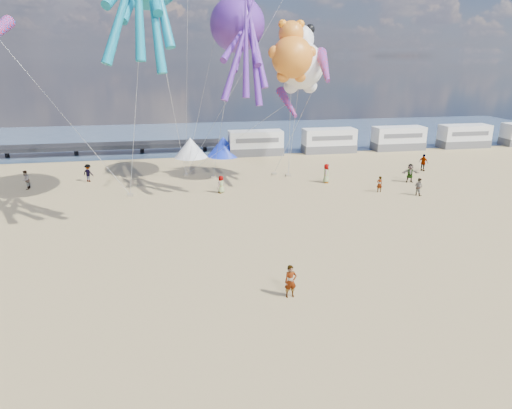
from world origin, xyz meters
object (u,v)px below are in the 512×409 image
beachgoer_2 (88,173)px  beachgoer_5 (379,184)px  motorhome_0 (256,143)px  beachgoer_4 (410,173)px  tent_white (191,148)px  sandbag_a (130,195)px  beachgoer_0 (221,184)px  sandbag_b (213,177)px  kite_panda (301,66)px  tent_blue (223,146)px  standing_person (291,281)px  motorhome_2 (398,138)px  motorhome_3 (464,136)px  kite_octopus_purple (237,25)px  motorhome_1 (329,141)px  sandbag_c (288,175)px  beachgoer_7 (419,187)px  windsock_mid (324,66)px  sandbag_d (274,174)px  windsock_right (288,103)px  beachgoer_1 (26,180)px  kite_teddy_orange (292,57)px  sandbag_e (186,175)px  beachgoer_3 (423,163)px  beachgoer_6 (326,173)px

beachgoer_2 → beachgoer_5: bearing=-167.4°
motorhome_0 → beachgoer_4: (12.50, -15.40, -0.59)m
tent_white → sandbag_a: bearing=-111.2°
beachgoer_0 → sandbag_b: beachgoer_0 is taller
tent_white → kite_panda: (9.77, -13.41, 9.71)m
tent_white → kite_panda: size_ratio=0.56×
tent_blue → beachgoer_0: bearing=-97.2°
standing_person → beachgoer_4: 25.93m
standing_person → sandbag_b: bearing=90.6°
motorhome_2 → beachgoer_5: size_ratio=4.46×
tent_blue → beachgoer_0: 15.91m
motorhome_3 → kite_octopus_purple: bearing=-159.5°
motorhome_1 → kite_panda: bearing=-120.0°
beachgoer_4 → sandbag_c: size_ratio=3.64×
beachgoer_7 → tent_white: bearing=18.6°
motorhome_1 → kite_panda: 18.12m
motorhome_0 → beachgoer_4: bearing=-50.9°
standing_person → beachgoer_0: (-1.48, 19.19, -0.08)m
sandbag_c → windsock_mid: bearing=-74.8°
sandbag_c → sandbag_d: (-1.31, 0.79, 0.00)m
kite_panda → motorhome_0: bearing=106.7°
motorhome_3 → kite_panda: size_ratio=0.93×
beachgoer_5 → sandbag_b: (-14.32, 7.70, -0.63)m
beachgoer_2 → windsock_right: windsock_right is taller
motorhome_1 → beachgoer_4: (3.00, -15.40, -0.59)m
sandbag_d → kite_octopus_purple: 14.93m
beachgoer_5 → beachgoer_7: (2.96, -1.56, 0.05)m
motorhome_2 → beachgoer_1: size_ratio=3.72×
motorhome_2 → windsock_right: (-18.24, -12.81, 6.04)m
beachgoer_5 → kite_octopus_purple: (-11.96, 5.97, 13.65)m
beachgoer_0 → windsock_mid: 13.51m
kite_octopus_purple → kite_teddy_orange: size_ratio=1.84×
sandbag_c → sandbag_e: (-10.33, 1.94, 0.00)m
motorhome_1 → motorhome_3: 19.00m
beachgoer_2 → sandbag_d: beachgoer_2 is taller
motorhome_2 → beachgoer_7: bearing=-112.0°
sandbag_e → beachgoer_2: bearing=-177.0°
sandbag_d → windsock_mid: size_ratio=0.10×
sandbag_c → kite_panda: kite_panda is taller
kite_octopus_purple → kite_teddy_orange: kite_octopus_purple is taller
sandbag_e → kite_teddy_orange: 15.98m
motorhome_2 → sandbag_b: motorhome_2 is taller
beachgoer_5 → windsock_mid: windsock_mid is taller
sandbag_d → kite_octopus_purple: bearing=-155.1°
beachgoer_3 → beachgoer_0: bearing=70.1°
beachgoer_6 → windsock_mid: 10.40m
sandbag_c → kite_panda: bearing=-81.3°
kite_teddy_orange → motorhome_1: bearing=63.0°
motorhome_2 → beachgoer_2: bearing=-165.6°
sandbag_b → sandbag_d: bearing=0.9°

